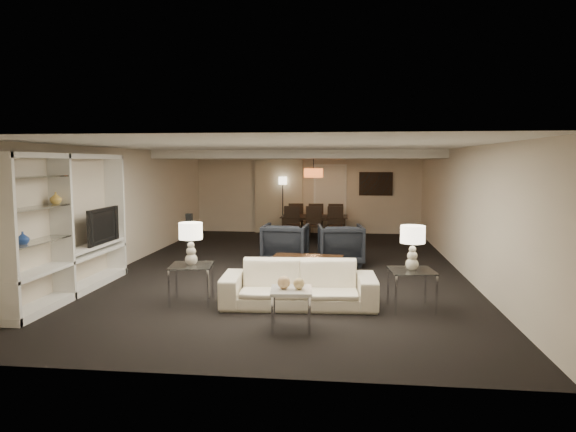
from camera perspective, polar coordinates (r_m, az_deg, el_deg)
The scene contains 35 objects.
floor at distance 10.80m, azimuth 0.00°, elevation -5.81°, with size 11.00×11.00×0.00m, color black.
ceiling at distance 10.58m, azimuth 0.00°, elevation 7.56°, with size 7.00×11.00×0.02m, color silver.
wall_back at distance 16.08m, azimuth 2.21°, elevation 2.57°, with size 7.00×0.02×2.50m, color beige.
wall_front at distance 5.24m, azimuth -6.81°, elevation -4.62°, with size 7.00×0.02×2.50m, color beige.
wall_left at distance 11.55m, azimuth -17.53°, elevation 0.94°, with size 0.02×11.00×2.50m, color beige.
wall_right at distance 10.80m, azimuth 18.78°, elevation 0.57°, with size 0.02×11.00×2.50m, color beige.
ceiling_soffit at distance 14.06m, azimuth 1.62°, elevation 6.77°, with size 7.00×4.00×0.20m, color silver.
curtains at distance 16.10m, azimuth -1.01°, elevation 2.40°, with size 1.50×0.12×2.40m, color beige.
door at distance 16.03m, azimuth 4.69°, elevation 1.82°, with size 0.90×0.05×2.10m, color silver.
painting at distance 16.01m, azimuth 9.73°, elevation 3.55°, with size 0.95×0.04×0.65m, color #142D38.
media_unit at distance 9.16m, azimuth -23.03°, elevation -0.98°, with size 0.38×3.40×2.35m, color white, non-canonical shape.
pendant_light at distance 14.04m, azimuth 2.83°, elevation 4.80°, with size 0.52×0.52×0.24m, color #D8591E.
sofa at distance 7.96m, azimuth 1.22°, elevation -7.56°, with size 2.36×0.92×0.69m, color beige.
coffee_table at distance 9.54m, azimuth 2.10°, elevation -5.97°, with size 1.30×0.76×0.46m, color black, non-canonical shape.
armchair_left at distance 11.23m, azimuth -0.29°, elevation -3.08°, with size 0.94×0.96×0.88m, color black.
armchair_right at distance 11.15m, azimuth 5.85°, elevation -3.18°, with size 0.94×0.96×0.88m, color black.
side_table_left at distance 8.30m, azimuth -10.65°, elevation -7.41°, with size 0.65×0.65×0.60m, color white, non-canonical shape.
side_table_right at distance 8.01m, azimuth 13.55°, elevation -7.97°, with size 0.65×0.65×0.60m, color white, non-canonical shape.
table_lamp_left at distance 8.18m, azimuth -10.74°, elevation -3.06°, with size 0.37×0.37×0.67m, color beige, non-canonical shape.
table_lamp_right at distance 7.88m, azimuth 13.66°, elevation -3.47°, with size 0.37×0.37×0.67m, color beige, non-canonical shape.
marble_table at distance 6.93m, azimuth 0.37°, elevation -10.28°, with size 0.54×0.54×0.54m, color silver, non-canonical shape.
gold_gourd_a at distance 6.85m, azimuth -0.47°, elevation -7.39°, with size 0.17×0.17×0.17m, color #E8B57A.
gold_gourd_b at distance 6.83m, azimuth 1.22°, elevation -7.52°, with size 0.15×0.15×0.15m, color #DFBA76.
television at distance 9.91m, azimuth -20.41°, elevation -0.99°, with size 0.15×1.11×0.64m, color black.
vase_blue at distance 8.10m, azimuth -27.39°, elevation -2.20°, with size 0.18×0.18×0.18m, color #23449A.
vase_amber at distance 8.78m, azimuth -24.40°, elevation 1.82°, with size 0.18×0.18×0.19m, color gold.
floor_speaker at distance 10.96m, azimuth -10.88°, elevation -2.71°, with size 0.12×0.12×1.14m, color black.
dining_table at distance 14.81m, azimuth 2.95°, elevation -1.29°, with size 1.90×1.06×0.67m, color black.
chair_nl at distance 14.20m, azimuth 0.37°, elevation -0.94°, with size 0.46×0.46×0.99m, color black, non-canonical shape.
chair_nm at distance 14.14m, azimuth 2.79°, elevation -0.98°, with size 0.46×0.46×0.99m, color black, non-canonical shape.
chair_nr at distance 14.12m, azimuth 5.22°, elevation -1.01°, with size 0.46×0.46×0.99m, color black, non-canonical shape.
chair_fl at distance 15.48m, azimuth 0.88°, elevation -0.37°, with size 0.46×0.46×0.99m, color black, non-canonical shape.
chair_fm at distance 15.43m, azimuth 3.10°, elevation -0.39°, with size 0.46×0.46×0.99m, color black, non-canonical shape.
chair_fr at distance 15.41m, azimuth 5.33°, elevation -0.42°, with size 0.46×0.46×0.99m, color black, non-canonical shape.
floor_lamp at distance 15.88m, azimuth -0.59°, elevation 1.20°, with size 0.25×0.25×1.76m, color black, non-canonical shape.
Camera 1 is at (1.19, -10.51, 2.21)m, focal length 32.00 mm.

